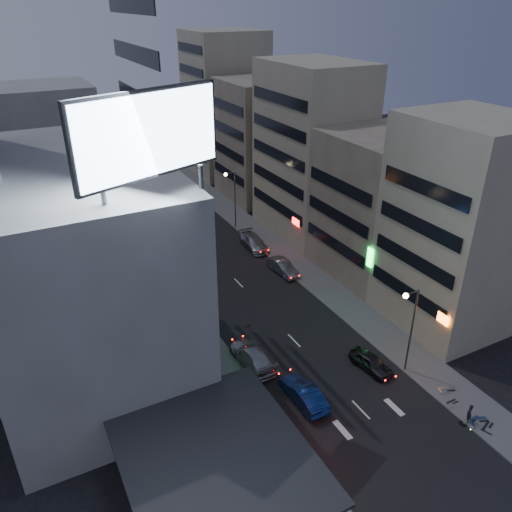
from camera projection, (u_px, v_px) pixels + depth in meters
ground at (396, 446)px, 35.80m from camera, size 180.00×180.00×0.00m
sidewalk_left at (159, 283)px, 56.10m from camera, size 4.00×120.00×0.12m
sidewalk_right at (282, 253)px, 62.67m from camera, size 4.00×120.00×0.12m
food_court at (204, 483)px, 30.76m from camera, size 11.00×13.00×3.88m
white_building at (80, 270)px, 40.42m from camera, size 14.00×24.00×18.00m
shophouse_near at (458, 227)px, 45.62m from camera, size 10.00×11.00×20.00m
shophouse_mid at (378, 205)px, 55.79m from camera, size 11.00×12.00×16.00m
shophouse_far at (311, 151)px, 64.44m from camera, size 10.00×14.00×22.00m
far_left_a at (54, 171)px, 60.25m from camera, size 11.00×10.00×20.00m
far_left_b at (40, 164)px, 71.43m from camera, size 12.00×10.00×15.00m
far_right_a at (260, 140)px, 77.37m from camera, size 11.00×12.00×18.00m
far_right_b at (225, 105)px, 87.21m from camera, size 12.00×12.00×24.00m
billboard at (149, 135)px, 28.34m from camera, size 9.52×3.75×6.20m
street_lamp_right_near at (410, 320)px, 40.48m from camera, size 1.60×0.44×8.02m
street_lamp_left at (201, 268)px, 48.22m from camera, size 1.60×0.44×8.02m
street_lamp_right_far at (232, 192)px, 67.24m from camera, size 1.60×0.44×8.02m
parked_car_right_near at (371, 362)px, 42.93m from camera, size 2.23×4.37×1.42m
parked_car_right_mid at (283, 267)px, 58.00m from camera, size 1.97×4.83×1.56m
parked_car_left at (182, 264)px, 58.92m from camera, size 2.80×5.08×1.35m
parked_car_right_far at (254, 242)px, 63.75m from camera, size 2.64×5.78×1.64m
road_car_blue at (303, 393)px, 39.37m from camera, size 1.85×5.05×1.65m
road_car_silver at (252, 356)px, 43.49m from camera, size 2.44×5.81×1.67m
person at (469, 413)px, 37.35m from camera, size 0.70×0.68×1.62m
scooter_black_a at (489, 415)px, 37.54m from camera, size 1.23×1.99×1.15m
scooter_silver_a at (473, 407)px, 38.16m from camera, size 1.23×2.18×1.26m
scooter_blue at (487, 410)px, 37.91m from camera, size 1.34×2.16×1.25m
scooter_black_b at (456, 394)px, 39.64m from camera, size 0.56×1.63×0.99m
scooter_silver_b at (454, 381)px, 40.80m from camera, size 1.31×1.99×1.16m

